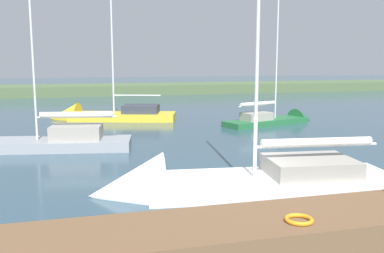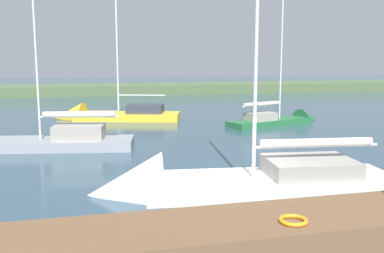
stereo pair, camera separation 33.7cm
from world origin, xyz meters
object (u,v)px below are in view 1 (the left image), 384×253
object	(u,v)px
sailboat_mid_channel	(215,188)
sailboat_far_right	(102,118)
sailboat_outer_mooring	(18,148)
life_ring_buoy	(299,220)
sailboat_near_dock	(278,122)

from	to	relation	value
sailboat_mid_channel	sailboat_far_right	world-z (taller)	sailboat_mid_channel
sailboat_outer_mooring	sailboat_far_right	bearing A→B (deg)	-104.83
life_ring_buoy	sailboat_far_right	distance (m)	23.54
sailboat_mid_channel	sailboat_far_right	xyz separation A→B (m)	(2.65, -18.63, 0.04)
sailboat_outer_mooring	sailboat_mid_channel	distance (m)	11.46
sailboat_mid_channel	sailboat_far_right	distance (m)	18.81
sailboat_near_dock	sailboat_outer_mooring	distance (m)	17.01
life_ring_buoy	sailboat_outer_mooring	xyz separation A→B (m)	(7.66, -13.62, -0.64)
sailboat_near_dock	sailboat_outer_mooring	size ratio (longest dim) A/B	0.79
sailboat_near_dock	sailboat_far_right	world-z (taller)	sailboat_far_right
sailboat_outer_mooring	sailboat_far_right	distance (m)	10.71
life_ring_buoy	sailboat_outer_mooring	bearing A→B (deg)	-60.65
sailboat_outer_mooring	sailboat_mid_channel	xyz separation A→B (m)	(-7.19, 8.92, 0.03)
sailboat_outer_mooring	sailboat_far_right	xyz separation A→B (m)	(-4.54, -9.71, 0.07)
life_ring_buoy	sailboat_near_dock	xyz separation A→B (m)	(-8.63, -18.52, -0.63)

